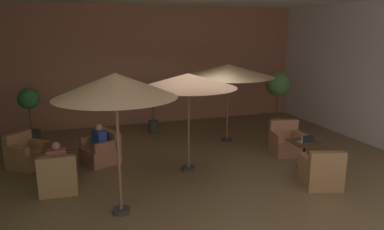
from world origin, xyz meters
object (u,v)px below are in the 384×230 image
(cafe_table_front_left, at_px, (305,147))
(potted_tree_mid_right, at_px, (30,110))
(iced_drink_cup, at_px, (303,139))
(open_laptop, at_px, (306,141))
(patio_umbrella_center_beige, at_px, (228,71))
(armchair_front_right_east, at_px, (26,155))
(patio_umbrella_tall_red, at_px, (188,81))
(patio_umbrella_near_wall, at_px, (115,86))
(patron_by_window, at_px, (99,138))
(armchair_front_left_north, at_px, (286,142))
(armchair_front_left_east, at_px, (321,172))
(armchair_front_right_south, at_px, (58,177))
(cafe_table_front_right, at_px, (60,152))
(armchair_front_right_north, at_px, (102,151))
(potted_tree_left_corner, at_px, (278,86))
(patron_blue_shirt, at_px, (57,159))
(potted_tree_mid_left, at_px, (153,99))

(cafe_table_front_left, relative_size, potted_tree_mid_right, 0.43)
(iced_drink_cup, height_order, open_laptop, open_laptop)
(patio_umbrella_center_beige, bearing_deg, armchair_front_right_east, -176.01)
(armchair_front_right_east, distance_m, patio_umbrella_tall_red, 4.39)
(cafe_table_front_left, relative_size, open_laptop, 2.24)
(patio_umbrella_near_wall, relative_size, patron_by_window, 4.29)
(armchair_front_left_north, xyz_separation_m, patron_by_window, (-4.87, 0.88, 0.34))
(armchair_front_left_east, distance_m, armchair_front_right_south, 5.54)
(armchair_front_left_north, distance_m, open_laptop, 1.24)
(armchair_front_left_east, relative_size, cafe_table_front_right, 1.27)
(armchair_front_right_north, xyz_separation_m, patio_umbrella_center_beige, (3.75, 0.64, 1.84))
(patio_umbrella_tall_red, bearing_deg, armchair_front_right_south, -174.29)
(potted_tree_left_corner, bearing_deg, armchair_front_right_south, -156.55)
(cafe_table_front_left, bearing_deg, patio_umbrella_tall_red, 163.99)
(cafe_table_front_left, bearing_deg, iced_drink_cup, 151.41)
(cafe_table_front_left, xyz_separation_m, patio_umbrella_tall_red, (-2.70, 0.78, 1.63))
(armchair_front_left_east, xyz_separation_m, patron_blue_shirt, (-5.32, 1.57, 0.37))
(armchair_front_left_north, bearing_deg, potted_tree_mid_right, 154.72)
(cafe_table_front_left, bearing_deg, patron_by_window, 157.23)
(armchair_front_right_east, bearing_deg, cafe_table_front_left, -19.26)
(armchair_front_right_south, relative_size, open_laptop, 2.62)
(armchair_front_right_south, xyz_separation_m, patio_umbrella_near_wall, (1.09, -1.34, 2.04))
(potted_tree_left_corner, height_order, potted_tree_mid_right, potted_tree_left_corner)
(cafe_table_front_left, height_order, open_laptop, open_laptop)
(patio_umbrella_center_beige, bearing_deg, open_laptop, -72.46)
(potted_tree_mid_left, xyz_separation_m, potted_tree_mid_right, (-3.66, -0.04, -0.10))
(armchair_front_left_east, distance_m, armchair_front_right_north, 5.27)
(armchair_front_right_north, bearing_deg, open_laptop, -24.10)
(armchair_front_left_east, xyz_separation_m, open_laptop, (0.29, 0.96, 0.40))
(cafe_table_front_right, height_order, open_laptop, open_laptop)
(armchair_front_right_north, bearing_deg, cafe_table_front_right, -155.76)
(cafe_table_front_right, height_order, patron_blue_shirt, patron_blue_shirt)
(patio_umbrella_center_beige, height_order, potted_tree_left_corner, patio_umbrella_center_beige)
(patron_blue_shirt, distance_m, patron_by_window, 1.73)
(potted_tree_mid_left, bearing_deg, armchair_front_right_east, -150.97)
(cafe_table_front_left, relative_size, patio_umbrella_near_wall, 0.28)
(armchair_front_left_east, xyz_separation_m, potted_tree_mid_left, (-2.47, 5.29, 0.81))
(armchair_front_right_north, height_order, armchair_front_right_south, armchair_front_right_south)
(armchair_front_right_south, distance_m, potted_tree_left_corner, 7.70)
(armchair_front_left_north, distance_m, patio_umbrella_tall_red, 3.44)
(armchair_front_right_east, bearing_deg, potted_tree_left_corner, 9.33)
(potted_tree_left_corner, bearing_deg, armchair_front_left_north, -115.41)
(patio_umbrella_tall_red, height_order, patron_blue_shirt, patio_umbrella_tall_red)
(iced_drink_cup, bearing_deg, potted_tree_left_corner, 68.29)
(armchair_front_right_north, xyz_separation_m, patio_umbrella_near_wall, (0.09, -2.83, 2.06))
(armchair_front_left_north, relative_size, patron_blue_shirt, 1.38)
(cafe_table_front_left, distance_m, armchair_front_right_south, 5.66)
(armchair_front_left_north, relative_size, armchair_front_right_south, 1.09)
(armchair_front_left_north, bearing_deg, iced_drink_cup, -102.44)
(patio_umbrella_center_beige, bearing_deg, armchair_front_right_north, -170.25)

